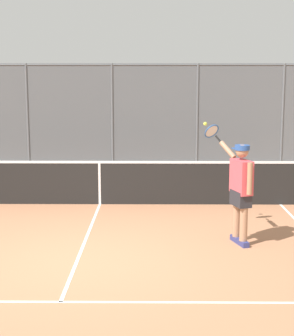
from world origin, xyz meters
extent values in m
plane|color=#B27551|center=(0.00, 0.00, 0.00)|extent=(60.00, 60.00, 0.00)
cube|color=white|center=(0.00, 1.48, 0.00)|extent=(6.19, 0.05, 0.01)
cube|color=white|center=(0.00, -1.14, 0.00)|extent=(0.05, 5.24, 0.01)
cylinder|color=#565B60|center=(-4.89, -7.83, 1.56)|extent=(0.07, 0.07, 3.12)
cylinder|color=#565B60|center=(-2.45, -7.83, 1.56)|extent=(0.07, 0.07, 3.12)
cylinder|color=#565B60|center=(0.00, -7.83, 1.56)|extent=(0.07, 0.07, 3.12)
cylinder|color=#565B60|center=(2.45, -7.83, 1.56)|extent=(0.07, 0.07, 3.12)
cylinder|color=#565B60|center=(0.00, -7.83, 3.08)|extent=(14.68, 0.05, 0.05)
cube|color=#565B60|center=(0.00, -7.83, 1.56)|extent=(14.68, 0.02, 3.12)
cube|color=#235B2D|center=(0.00, -8.48, 1.49)|extent=(17.68, 0.90, 2.97)
cube|color=silver|center=(0.00, -7.65, 0.07)|extent=(15.68, 0.18, 0.15)
cube|color=black|center=(0.00, -3.76, 0.46)|extent=(10.09, 0.02, 0.91)
cube|color=white|center=(0.00, -3.76, 0.94)|extent=(10.09, 0.04, 0.05)
cube|color=white|center=(0.00, -3.76, 0.46)|extent=(0.05, 0.04, 0.91)
cube|color=navy|center=(-2.66, -0.82, 0.04)|extent=(0.18, 0.28, 0.09)
cylinder|color=#A87A5B|center=(-2.66, -0.82, 0.48)|extent=(0.13, 0.13, 0.78)
cube|color=navy|center=(-2.59, -1.08, 0.04)|extent=(0.18, 0.28, 0.09)
cylinder|color=#A87A5B|center=(-2.59, -1.08, 0.48)|extent=(0.13, 0.13, 0.78)
cube|color=#28282D|center=(-2.62, -0.95, 0.79)|extent=(0.33, 0.45, 0.26)
cube|color=#DB4C56|center=(-2.62, -0.95, 1.15)|extent=(0.34, 0.52, 0.56)
cylinder|color=#A87A5B|center=(-2.71, -0.67, 1.17)|extent=(0.08, 0.08, 0.52)
cylinder|color=#A87A5B|center=(-2.44, -1.37, 1.54)|extent=(0.28, 0.36, 0.29)
sphere|color=#A87A5B|center=(-2.62, -0.95, 1.58)|extent=(0.21, 0.21, 0.21)
cylinder|color=#284C93|center=(-2.62, -0.95, 1.64)|extent=(0.31, 0.31, 0.08)
cube|color=#284C93|center=(-2.59, -1.06, 1.60)|extent=(0.23, 0.24, 0.02)
cylinder|color=black|center=(-2.31, -1.57, 1.70)|extent=(0.12, 0.16, 0.13)
torus|color=#28569E|center=(-2.20, -1.72, 1.82)|extent=(0.35, 0.32, 0.26)
cylinder|color=silver|center=(-2.20, -1.72, 1.82)|extent=(0.28, 0.26, 0.21)
sphere|color=#D6E042|center=(-2.10, -1.87, 1.94)|extent=(0.07, 0.07, 0.07)
camera|label=1|loc=(-1.15, 7.96, 2.83)|focal=58.63mm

